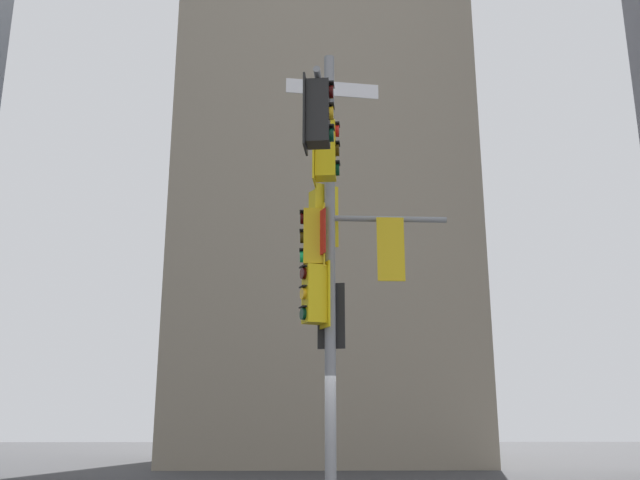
% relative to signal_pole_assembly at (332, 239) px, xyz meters
% --- Properties ---
extents(building_mid_block, '(13.39, 13.39, 31.22)m').
position_rel_signal_pole_assembly_xyz_m(building_mid_block, '(0.47, 22.98, 10.81)').
color(building_mid_block, tan).
rests_on(building_mid_block, ground).
extents(signal_pole_assembly, '(2.90, 3.16, 8.46)m').
position_rel_signal_pole_assembly_xyz_m(signal_pole_assembly, '(0.00, 0.00, 0.00)').
color(signal_pole_assembly, gray).
rests_on(signal_pole_assembly, ground).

